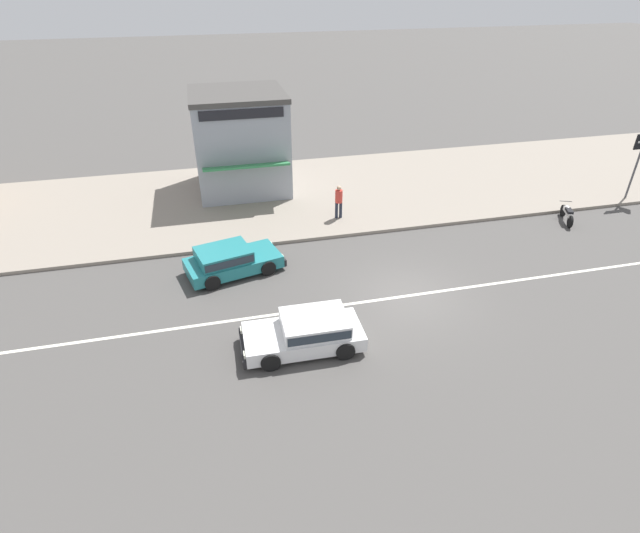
% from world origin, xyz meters
% --- Properties ---
extents(ground_plane, '(160.00, 160.00, 0.00)m').
position_xyz_m(ground_plane, '(0.00, 0.00, 0.00)').
color(ground_plane, '#4C4947').
extents(lane_centre_stripe, '(50.40, 0.14, 0.01)m').
position_xyz_m(lane_centre_stripe, '(0.00, 0.00, 0.00)').
color(lane_centre_stripe, silver).
rests_on(lane_centre_stripe, ground).
extents(kerb_strip, '(68.00, 10.00, 0.15)m').
position_xyz_m(kerb_strip, '(0.00, 9.91, 0.07)').
color(kerb_strip, gray).
rests_on(kerb_strip, ground).
extents(hatchback_teal_0, '(3.99, 2.52, 1.10)m').
position_xyz_m(hatchback_teal_0, '(-6.18, 3.11, 0.59)').
color(hatchback_teal_0, teal).
rests_on(hatchback_teal_0, ground).
extents(hatchback_white_1, '(3.83, 1.88, 1.10)m').
position_xyz_m(hatchback_white_1, '(-4.19, -1.87, 0.59)').
color(hatchback_white_1, white).
rests_on(hatchback_white_1, ground).
extents(motorcycle_0, '(0.85, 1.68, 0.80)m').
position_xyz_m(motorcycle_0, '(9.49, 4.05, 0.42)').
color(motorcycle_0, black).
rests_on(motorcycle_0, ground).
extents(pedestrian_near_clock, '(0.34, 0.34, 1.60)m').
position_xyz_m(pedestrian_near_clock, '(-0.87, 6.60, 1.08)').
color(pedestrian_near_clock, '#232838').
rests_on(pedestrian_near_clock, kerb_strip).
extents(shopfront_corner_warung, '(4.61, 5.30, 4.94)m').
position_xyz_m(shopfront_corner_warung, '(-4.80, 11.42, 2.63)').
color(shopfront_corner_warung, '#999EA8').
rests_on(shopfront_corner_warung, kerb_strip).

